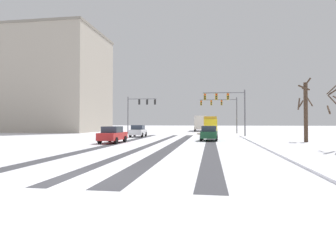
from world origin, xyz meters
The scene contains 16 objects.
ground_plane centered at (0.00, 0.00, 0.00)m, with size 300.00×300.00×0.00m, color white.
wheel_track_left_lane centered at (4.88, 15.93, 0.00)m, with size 1.00×35.05×0.01m, color #424247.
wheel_track_right_lane centered at (1.70, 15.93, 0.00)m, with size 1.08×35.05×0.01m, color #424247.
wheel_track_center centered at (-0.48, 15.93, 0.00)m, with size 0.73×35.05×0.01m, color #424247.
wheel_track_oncoming centered at (-3.97, 15.93, 0.00)m, with size 1.01×35.05×0.01m, color #424247.
sidewalk_kerb_right centered at (10.94, 14.34, 0.06)m, with size 4.00×35.05×0.12m, color white.
traffic_signal_far_right centered at (6.83, 41.88, 4.81)m, with size 6.80×0.43×6.50m.
traffic_signal_near_right centered at (7.24, 29.67, 4.78)m, with size 5.82×0.76×6.50m.
traffic_signal_far_left centered at (-7.52, 38.03, 4.76)m, with size 5.13×0.69×6.50m.
car_white_lead centered at (-4.98, 27.71, 0.82)m, with size 1.97×4.17×1.62m.
car_dark_green_second centered at (4.71, 21.47, 0.82)m, with size 1.95×4.16×1.62m.
car_red_third centered at (-4.61, 16.60, 0.82)m, with size 1.89×4.13×1.62m.
bus_oncoming centered at (2.57, 54.29, 1.99)m, with size 2.92×11.07×3.38m.
box_truck_delivery centered at (4.77, 40.32, 1.63)m, with size 2.48×7.47×3.02m.
bare_tree_sidewalk_mid centered at (14.44, 20.60, 3.28)m, with size 1.61×1.71×6.60m.
office_building_far_left_block centered at (-31.55, 46.12, 10.63)m, with size 26.47×17.44×21.25m.
Camera 1 is at (4.89, -9.52, 2.05)m, focal length 29.79 mm.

